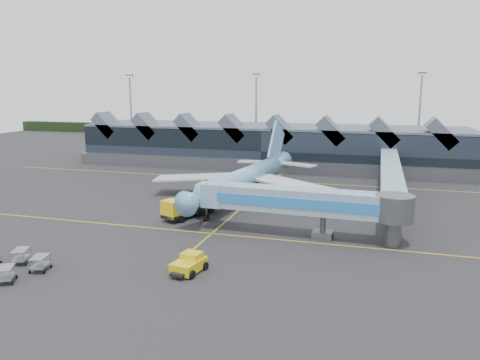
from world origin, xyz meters
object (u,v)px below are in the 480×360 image
(main_airliner, at_px, (247,177))
(fuel_truck, at_px, (192,203))
(pushback_tug, at_px, (189,264))
(jet_bridge, at_px, (315,203))

(main_airliner, bearing_deg, fuel_truck, -104.04)
(fuel_truck, relative_size, pushback_tug, 2.22)
(pushback_tug, bearing_deg, jet_bridge, 64.23)
(jet_bridge, bearing_deg, pushback_tug, -123.47)
(jet_bridge, xyz_separation_m, fuel_truck, (-18.42, 5.12, -2.44))
(main_airliner, relative_size, pushback_tug, 8.60)
(main_airliner, distance_m, pushback_tug, 32.50)
(fuel_truck, bearing_deg, pushback_tug, -48.45)
(fuel_truck, bearing_deg, jet_bridge, 4.50)
(fuel_truck, height_order, pushback_tug, fuel_truck)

